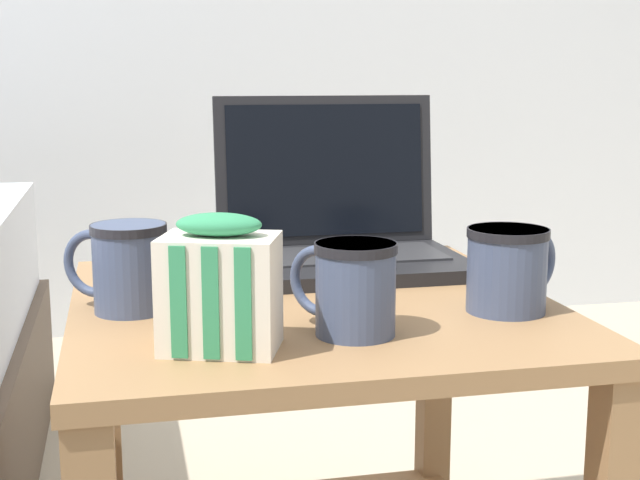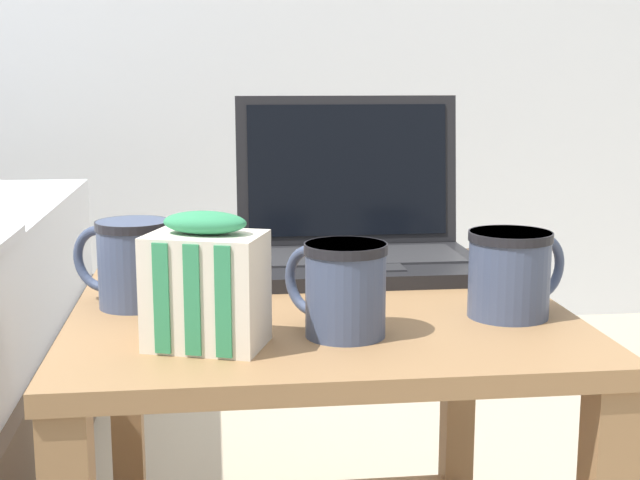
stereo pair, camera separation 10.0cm
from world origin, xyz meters
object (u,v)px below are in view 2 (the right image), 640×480
Objects in this scene: mug_front_left at (343,284)px; mug_mid_center at (511,269)px; laptop at (356,232)px; mug_front_right at (131,259)px; cell_phone at (166,267)px; snack_bag at (206,285)px.

mug_mid_center is at bearing 14.52° from mug_front_left.
mug_front_left is at bearing -165.48° from mug_mid_center.
mug_mid_center is at bearing -65.46° from laptop.
mug_front_left is at bearing -32.73° from mug_front_right.
cell_phone is at bearing 179.50° from laptop.
mug_front_left is 0.14m from snack_bag.
mug_front_right is at bearing -98.62° from cell_phone.
mug_front_left is 0.93× the size of mug_front_right.
mug_mid_center is at bearing -12.59° from mug_front_right.
mug_front_right is 0.69× the size of cell_phone.
snack_bag is at bearing -167.84° from mug_mid_center.
mug_front_left is (-0.07, -0.33, 0.01)m from laptop.
snack_bag reaches higher than cell_phone.
laptop is at bearing -0.50° from cell_phone.
mug_front_right is 0.94× the size of mug_mid_center.
laptop is 0.31m from mug_mid_center.
mug_front_left is 0.82× the size of snack_bag.
mug_front_right reaches higher than mug_mid_center.
cell_phone is (0.03, 0.19, -0.05)m from mug_front_right.
laptop is 2.95× the size of mug_front_left.
mug_mid_center is (0.42, -0.09, -0.00)m from mug_front_right.
cell_phone is at bearing 120.46° from mug_front_left.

